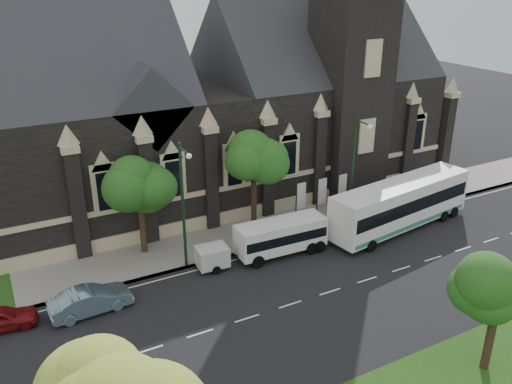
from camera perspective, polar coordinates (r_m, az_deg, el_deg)
ground at (r=33.44m, az=3.70°, el=-12.01°), size 160.00×160.00×0.00m
sidewalk at (r=40.58m, az=-3.34°, el=-5.15°), size 80.00×5.00×0.15m
museum at (r=47.69m, az=-2.67°, el=9.57°), size 40.00×17.70×29.90m
tree_park_near at (r=19.41m, az=-13.07°, el=-18.59°), size 4.42×4.42×8.56m
tree_park_east at (r=28.95m, az=24.72°, el=-9.48°), size 3.40×3.40×6.28m
tree_walk_right at (r=40.58m, az=-0.12°, el=3.75°), size 4.08×4.08×7.80m
tree_walk_left at (r=37.50m, az=-12.38°, el=1.43°), size 3.91×3.91×7.64m
street_lamp_near at (r=41.52m, az=10.57°, el=2.76°), size 0.36×1.88×9.00m
street_lamp_mid at (r=35.03m, az=-7.80°, el=-0.90°), size 0.36×1.88×9.00m
banner_flag_left at (r=41.91m, az=4.70°, el=-0.74°), size 0.90×0.10×4.00m
banner_flag_center at (r=42.95m, az=6.95°, el=-0.23°), size 0.90×0.10×4.00m
banner_flag_right at (r=44.05m, az=9.10°, el=0.25°), size 0.90×0.10×4.00m
tour_coach at (r=43.12m, az=15.35°, el=-1.23°), size 13.51×4.58×3.87m
shuttle_bus at (r=38.12m, az=2.73°, el=-4.67°), size 6.73×2.58×2.57m
box_trailer at (r=36.64m, az=-4.74°, el=-6.95°), size 3.12×1.84×1.64m
sedan at (r=33.82m, az=-17.40°, el=-11.08°), size 4.96×2.04×1.60m
car_far_red at (r=34.32m, az=-25.90°, el=-12.19°), size 4.22×2.07×1.39m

